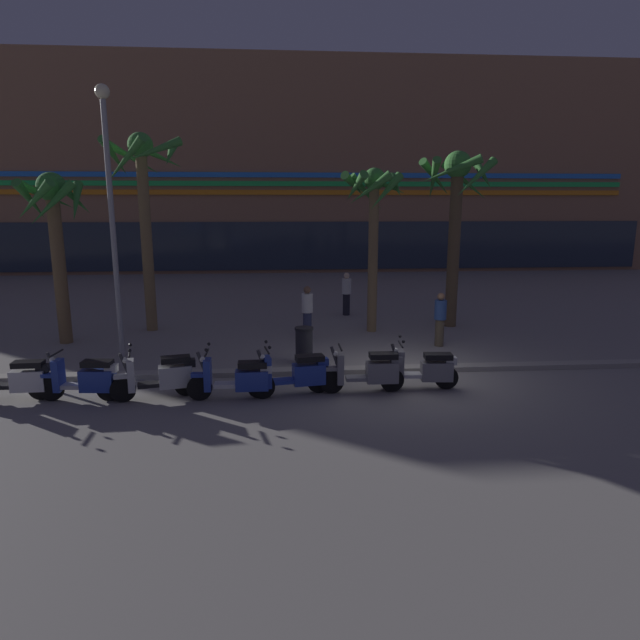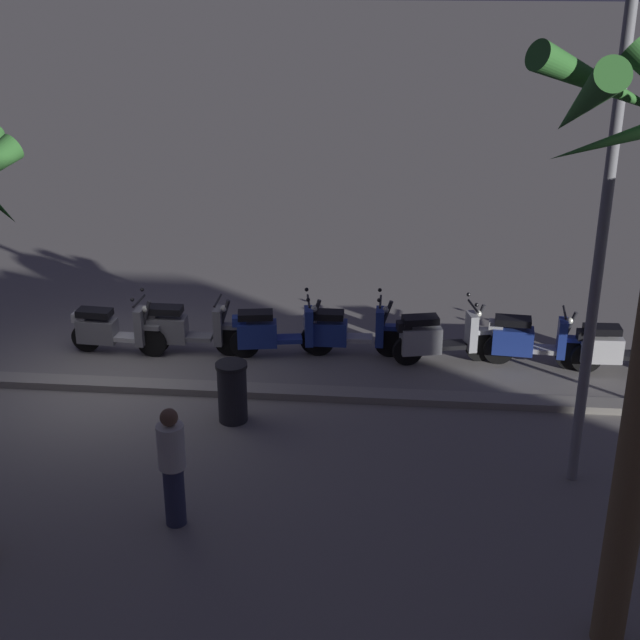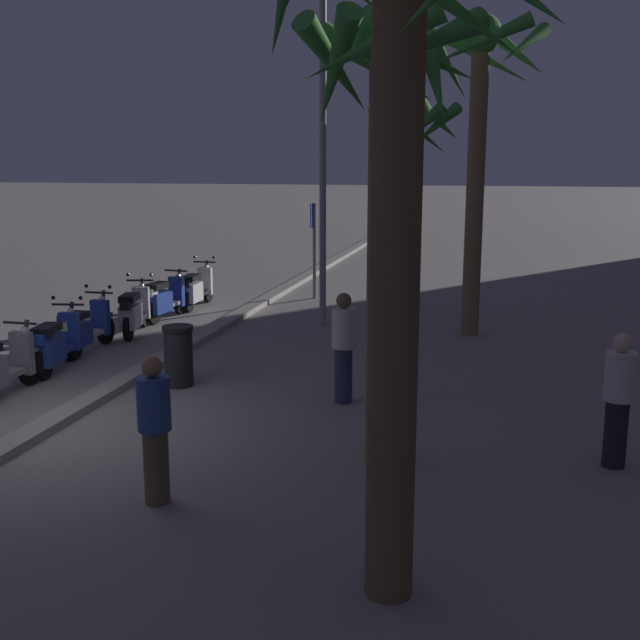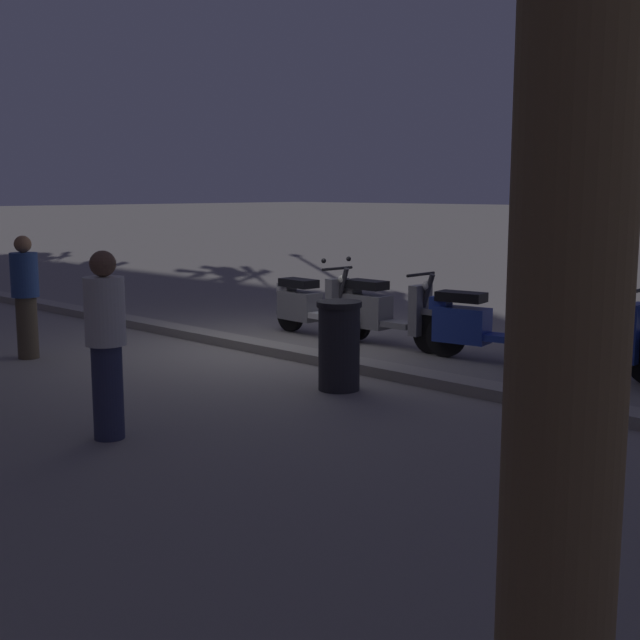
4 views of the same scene
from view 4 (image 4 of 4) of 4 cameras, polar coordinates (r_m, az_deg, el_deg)
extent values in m
plane|color=gray|center=(11.14, -3.72, -1.98)|extent=(200.00, 200.00, 0.00)
cube|color=gray|center=(11.02, -4.33, -1.78)|extent=(60.00, 0.36, 0.12)
cylinder|color=black|center=(10.25, 15.01, -1.74)|extent=(0.52, 0.10, 0.52)
cube|color=silver|center=(9.93, 18.59, -1.89)|extent=(0.60, 0.28, 0.08)
cube|color=#233D9E|center=(10.13, 16.14, -1.06)|extent=(0.68, 0.32, 0.42)
cube|color=black|center=(10.08, 16.12, 0.82)|extent=(0.60, 0.30, 0.12)
cube|color=#233D9E|center=(9.73, 20.91, -0.85)|extent=(0.14, 0.34, 0.66)
cylinder|color=black|center=(9.67, 21.07, 1.89)|extent=(0.04, 0.56, 0.04)
cube|color=silver|center=(10.23, 14.70, 0.43)|extent=(0.24, 0.20, 0.16)
sphere|color=black|center=(9.44, 20.44, 2.51)|extent=(0.07, 0.07, 0.07)
cylinder|color=black|center=(10.17, 15.23, -1.84)|extent=(0.53, 0.18, 0.52)
cylinder|color=black|center=(10.65, 8.65, -1.14)|extent=(0.53, 0.18, 0.52)
cube|color=#233D9E|center=(10.36, 12.13, -1.18)|extent=(0.64, 0.37, 0.08)
cube|color=#233D9E|center=(10.53, 9.74, -0.33)|extent=(0.72, 0.43, 0.44)
cube|color=black|center=(10.49, 9.70, 1.59)|extent=(0.64, 0.39, 0.12)
cube|color=#233D9E|center=(10.18, 14.35, -0.13)|extent=(0.19, 0.36, 0.66)
cube|color=#233D9E|center=(10.12, 15.30, -0.22)|extent=(0.34, 0.21, 0.08)
cylinder|color=#333338|center=(10.13, 14.80, 0.66)|extent=(0.29, 0.11, 0.69)
cylinder|color=black|center=(10.12, 14.45, 2.50)|extent=(0.13, 0.56, 0.04)
sphere|color=white|center=(10.10, 14.95, 1.67)|extent=(0.12, 0.12, 0.12)
cube|color=#233D9E|center=(10.62, 8.31, 1.17)|extent=(0.27, 0.24, 0.16)
sphere|color=black|center=(10.34, 14.83, 3.28)|extent=(0.07, 0.07, 0.07)
sphere|color=black|center=(9.89, 13.89, 3.07)|extent=(0.07, 0.07, 0.07)
cylinder|color=black|center=(10.85, 7.64, -0.93)|extent=(0.52, 0.10, 0.52)
cylinder|color=black|center=(11.67, 2.43, -0.17)|extent=(0.52, 0.10, 0.52)
cube|color=slate|center=(11.21, 5.14, -0.27)|extent=(0.60, 0.28, 0.08)
cube|color=slate|center=(11.50, 3.26, 0.63)|extent=(0.68, 0.32, 0.46)
cube|color=black|center=(11.46, 3.20, 2.45)|extent=(0.60, 0.30, 0.12)
cube|color=slate|center=(10.91, 6.91, 0.68)|extent=(0.14, 0.34, 0.66)
cube|color=slate|center=(10.81, 7.67, 0.58)|extent=(0.32, 0.16, 0.08)
cylinder|color=#333338|center=(10.85, 7.26, 1.42)|extent=(0.28, 0.07, 0.69)
cylinder|color=black|center=(10.86, 6.95, 3.13)|extent=(0.04, 0.56, 0.04)
sphere|color=white|center=(10.81, 7.36, 2.36)|extent=(0.12, 0.12, 0.12)
cube|color=slate|center=(11.66, 2.15, 2.07)|extent=(0.24, 0.20, 0.16)
cylinder|color=black|center=(11.56, 1.80, -0.25)|extent=(0.53, 0.14, 0.52)
cylinder|color=black|center=(12.45, -2.07, 0.41)|extent=(0.53, 0.14, 0.52)
cube|color=silver|center=(11.95, -0.05, 0.35)|extent=(0.62, 0.32, 0.08)
cube|color=slate|center=(12.27, -1.41, 0.99)|extent=(0.70, 0.37, 0.42)
cube|color=black|center=(12.24, -1.48, 2.56)|extent=(0.62, 0.34, 0.12)
cube|color=slate|center=(11.65, 1.19, 1.26)|extent=(0.16, 0.35, 0.66)
cube|color=slate|center=(11.52, 1.80, 1.17)|extent=(0.33, 0.18, 0.08)
cylinder|color=#333338|center=(11.57, 1.46, 1.96)|extent=(0.29, 0.09, 0.69)
cylinder|color=black|center=(11.60, 1.20, 3.56)|extent=(0.08, 0.56, 0.04)
sphere|color=white|center=(11.54, 1.54, 2.84)|extent=(0.12, 0.12, 0.12)
cube|color=silver|center=(12.46, -2.32, 2.21)|extent=(0.25, 0.22, 0.16)
sphere|color=black|center=(11.77, 1.99, 4.22)|extent=(0.07, 0.07, 0.07)
sphere|color=black|center=(11.44, 0.25, 4.09)|extent=(0.07, 0.07, 0.07)
cylinder|color=brown|center=(11.06, -19.50, -0.50)|extent=(0.26, 0.26, 0.78)
cylinder|color=#2D4C8C|center=(10.98, -19.68, 2.95)|extent=(0.34, 0.34, 0.55)
sphere|color=#9E704C|center=(10.95, -19.79, 4.94)|extent=(0.21, 0.21, 0.21)
cylinder|color=#2D3351|center=(7.29, -14.39, -4.82)|extent=(0.26, 0.26, 0.81)
cylinder|color=silver|center=(7.16, -14.61, 0.59)|extent=(0.34, 0.34, 0.58)
sphere|color=brown|center=(7.11, -14.73, 3.77)|extent=(0.22, 0.22, 0.22)
cylinder|color=#232328|center=(8.77, 1.32, -1.94)|extent=(0.44, 0.44, 0.90)
cylinder|color=black|center=(8.70, 1.33, 1.10)|extent=(0.48, 0.48, 0.06)
camera|label=1|loc=(20.63, 29.97, 13.05)|focal=30.81mm
camera|label=2|loc=(7.99, -110.79, 32.88)|focal=50.88mm
camera|label=3|loc=(16.75, -41.84, 11.32)|focal=43.54mm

